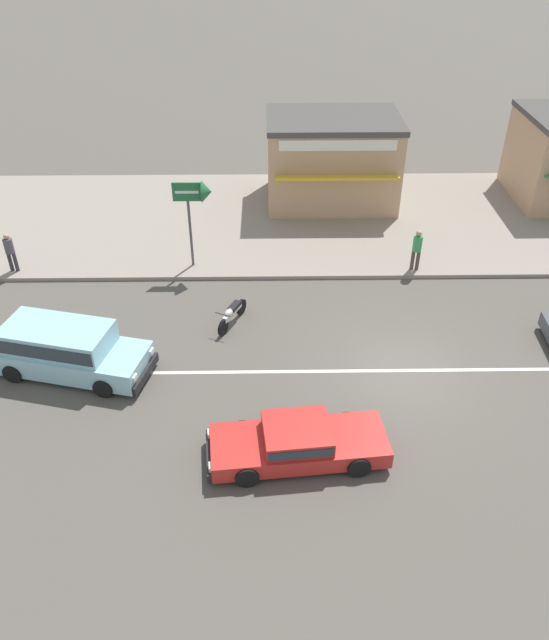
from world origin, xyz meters
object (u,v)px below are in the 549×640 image
Objects in this scene: pedestrian_mid_kerb at (417,247)px; pedestrian_near_clock at (10,250)px; sedan_red_4 at (297,442)px; arrow_signboard at (202,196)px; shopfront_mid_block at (332,160)px; minivan_pale_blue_1 at (65,348)px; motorcycle_0 at (232,314)px.

pedestrian_near_clock is at bearing 179.63° from pedestrian_mid_kerb.
pedestrian_near_clock reaches higher than sedan_red_4.
arrow_signboard is (-3.06, 9.72, 2.49)m from sedan_red_4.
pedestrian_mid_kerb is at bearing 62.29° from sedan_red_4.
arrow_signboard is 0.59× the size of shopfront_mid_block.
minivan_pale_blue_1 is 13.01m from pedestrian_mid_kerb.
sedan_red_4 is (6.83, -3.64, -0.31)m from minivan_pale_blue_1.
pedestrian_near_clock is at bearing 121.29° from minivan_pale_blue_1.
motorcycle_0 is at bearing -73.15° from arrow_signboard.
minivan_pale_blue_1 is 0.87× the size of shopfront_mid_block.
arrow_signboard is (-1.13, 3.74, 2.60)m from motorcycle_0.
shopfront_mid_block is (4.14, 9.73, 1.66)m from motorcycle_0.
shopfront_mid_block is at bearing 66.98° from motorcycle_0.
shopfront_mid_block is (2.21, 15.71, 1.54)m from sedan_red_4.
shopfront_mid_block reaches higher than minivan_pale_blue_1.
sedan_red_4 is 13.97m from pedestrian_near_clock.
minivan_pale_blue_1 is at bearing -154.24° from pedestrian_mid_kerb.
sedan_red_4 is at bearing -117.71° from pedestrian_mid_kerb.
shopfront_mid_block is (9.04, 12.06, 1.23)m from minivan_pale_blue_1.
pedestrian_mid_kerb is (7.94, -0.42, -1.92)m from arrow_signboard.
motorcycle_0 is at bearing -113.02° from shopfront_mid_block.
motorcycle_0 is 10.70m from shopfront_mid_block.
pedestrian_near_clock reaches higher than motorcycle_0.
shopfront_mid_block reaches higher than pedestrian_mid_kerb.
minivan_pale_blue_1 is 5.45m from motorcycle_0.
sedan_red_4 is 10.52m from pedestrian_mid_kerb.
shopfront_mid_block reaches higher than arrow_signboard.
shopfront_mid_block is (5.27, 5.99, -0.94)m from arrow_signboard.
sedan_red_4 is at bearing -42.30° from pedestrian_near_clock.
arrow_signboard is (3.77, 6.07, 2.18)m from minivan_pale_blue_1.
arrow_signboard reaches higher than motorcycle_0.
pedestrian_mid_kerb is at bearing -0.37° from pedestrian_near_clock.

